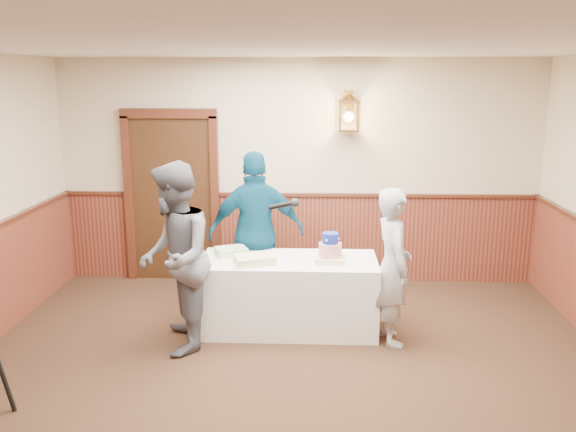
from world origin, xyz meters
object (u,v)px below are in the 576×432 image
at_px(sheet_cake_green, 231,251).
at_px(interviewer, 175,258).
at_px(sheet_cake_yellow, 255,259).
at_px(tiered_cake, 330,250).
at_px(assistant_p, 257,233).
at_px(baker, 393,267).
at_px(display_table, 289,294).

distance_m(sheet_cake_green, interviewer, 0.81).
bearing_deg(sheet_cake_yellow, tiered_cake, 6.76).
height_order(sheet_cake_yellow, sheet_cake_green, sheet_cake_yellow).
distance_m(sheet_cake_green, assistant_p, 0.43).
distance_m(tiered_cake, sheet_cake_green, 1.05).
bearing_deg(baker, display_table, 63.48).
distance_m(display_table, sheet_cake_yellow, 0.55).
bearing_deg(display_table, sheet_cake_green, 167.04).
xyz_separation_m(display_table, interviewer, (-1.05, -0.53, 0.53)).
bearing_deg(baker, tiered_cake, 58.70).
distance_m(tiered_cake, interviewer, 1.55).
distance_m(display_table, interviewer, 1.29).
distance_m(sheet_cake_yellow, interviewer, 0.82).
bearing_deg(tiered_cake, sheet_cake_green, 168.91).
xyz_separation_m(baker, assistant_p, (-1.39, 0.77, 0.12)).
xyz_separation_m(sheet_cake_yellow, assistant_p, (-0.04, 0.64, 0.11)).
bearing_deg(tiered_cake, sheet_cake_yellow, -173.24).
xyz_separation_m(sheet_cake_green, assistant_p, (0.24, 0.35, 0.11)).
bearing_deg(interviewer, display_table, 106.69).
xyz_separation_m(tiered_cake, baker, (0.60, -0.22, -0.09)).
height_order(display_table, tiered_cake, tiered_cake).
relative_size(sheet_cake_green, interviewer, 0.17).
xyz_separation_m(tiered_cake, assistant_p, (-0.79, 0.55, 0.03)).
height_order(sheet_cake_green, assistant_p, assistant_p).
height_order(tiered_cake, sheet_cake_green, tiered_cake).
xyz_separation_m(display_table, sheet_cake_yellow, (-0.34, -0.15, 0.41)).
height_order(sheet_cake_green, baker, baker).
bearing_deg(sheet_cake_green, display_table, -12.96).
bearing_deg(baker, interviewer, 85.82).
bearing_deg(sheet_cake_green, baker, -14.59).
bearing_deg(display_table, sheet_cake_yellow, -155.89).
bearing_deg(interviewer, sheet_cake_green, 136.53).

